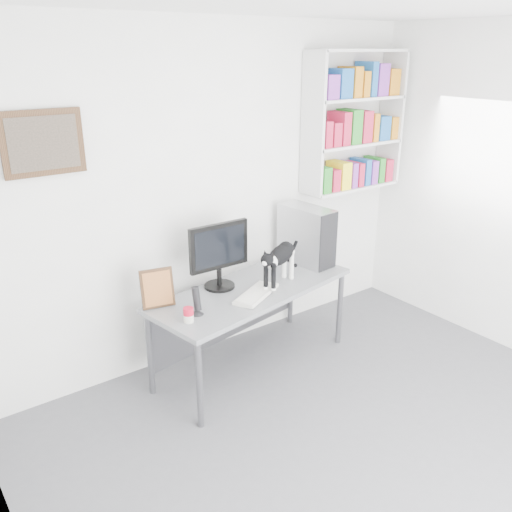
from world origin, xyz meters
The scene contains 11 objects.
room centered at (0.00, 0.00, 1.35)m, with size 4.01×4.01×2.70m.
bookshelf centered at (1.40, 1.85, 1.85)m, with size 1.03×0.28×1.24m, color silver.
wall_art centered at (-1.30, 1.97, 1.90)m, with size 0.52×0.04×0.42m, color #492D17.
desk centered at (0.01, 1.50, 0.35)m, with size 1.70×0.66×0.71m, color slate.
monitor centered at (-0.19, 1.66, 0.98)m, with size 0.50×0.24×0.54m, color black.
keyboard centered at (-0.06, 1.36, 0.73)m, with size 0.44×0.17×0.03m, color silver.
pc_tower centered at (0.71, 1.67, 0.96)m, with size 0.22×0.50×0.50m, color #ADAEB2.
speaker centered at (-0.57, 1.36, 0.82)m, with size 0.09×0.09×0.21m, color black.
leaning_print centered at (-0.73, 1.64, 0.86)m, with size 0.24×0.10×0.30m, color #492D17.
soup_can centered at (-0.68, 1.30, 0.76)m, with size 0.07×0.07×0.10m, color red.
cat centered at (0.21, 1.41, 0.88)m, with size 0.55×0.15×0.34m, color black, non-canonical shape.
Camera 1 is at (-2.26, -1.64, 2.46)m, focal length 38.00 mm.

